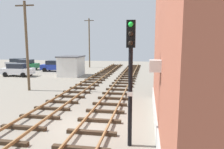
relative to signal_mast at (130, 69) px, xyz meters
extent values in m
plane|color=gray|center=(-2.62, 1.69, -3.35)|extent=(86.63, 86.63, 0.00)
cube|color=#38281C|center=(-1.94, -0.81, -3.26)|extent=(2.50, 0.24, 0.18)
cube|color=#38281C|center=(-1.94, 0.86, -3.26)|extent=(2.50, 0.24, 0.18)
cube|color=#38281C|center=(-1.94, 2.52, -3.26)|extent=(2.50, 0.24, 0.18)
cube|color=#38281C|center=(-1.94, 4.19, -3.26)|extent=(2.50, 0.24, 0.18)
cube|color=#38281C|center=(-1.94, 5.86, -3.26)|extent=(2.50, 0.24, 0.18)
cube|color=#38281C|center=(-1.94, 7.52, -3.26)|extent=(2.50, 0.24, 0.18)
cube|color=#38281C|center=(-1.94, 9.19, -3.26)|extent=(2.50, 0.24, 0.18)
cube|color=#38281C|center=(-1.94, 10.85, -3.26)|extent=(2.50, 0.24, 0.18)
cube|color=#38281C|center=(-1.94, 12.52, -3.26)|extent=(2.50, 0.24, 0.18)
cube|color=#38281C|center=(-1.94, 14.19, -3.26)|extent=(2.50, 0.24, 0.18)
cube|color=#38281C|center=(-1.94, 15.85, -3.26)|extent=(2.50, 0.24, 0.18)
cube|color=#38281C|center=(-1.94, 17.52, -3.26)|extent=(2.50, 0.24, 0.18)
cube|color=#38281C|center=(-1.94, 19.18, -3.26)|extent=(2.50, 0.24, 0.18)
cube|color=#38281C|center=(-1.94, 20.85, -3.26)|extent=(2.50, 0.24, 0.18)
cube|color=#38281C|center=(-1.94, 22.52, -3.26)|extent=(2.50, 0.24, 0.18)
cube|color=#38281C|center=(-1.94, 24.18, -3.26)|extent=(2.50, 0.24, 0.18)
cube|color=#38281C|center=(-1.94, 25.85, -3.26)|extent=(2.50, 0.24, 0.18)
cube|color=#38281C|center=(-1.94, 27.51, -3.26)|extent=(2.50, 0.24, 0.18)
cube|color=#38281C|center=(-1.94, 29.18, -3.26)|extent=(2.50, 0.24, 0.18)
cube|color=#38281C|center=(-1.94, 30.85, -3.26)|extent=(2.50, 0.24, 0.18)
cube|color=#38281C|center=(-1.94, 32.51, -3.26)|extent=(2.50, 0.24, 0.18)
cube|color=#38281C|center=(-1.94, 34.18, -3.26)|extent=(2.50, 0.24, 0.18)
cube|color=olive|center=(-2.66, 1.69, -3.10)|extent=(0.08, 66.64, 0.14)
cube|color=olive|center=(-1.22, 1.69, -3.10)|extent=(0.08, 66.64, 0.14)
cube|color=#38281C|center=(-5.58, -0.81, -3.26)|extent=(2.50, 0.24, 0.18)
cube|color=#38281C|center=(-5.58, 0.86, -3.26)|extent=(2.50, 0.24, 0.18)
cube|color=#38281C|center=(-5.58, 2.52, -3.26)|extent=(2.50, 0.24, 0.18)
cube|color=#38281C|center=(-5.58, 4.19, -3.26)|extent=(2.50, 0.24, 0.18)
cube|color=#38281C|center=(-5.58, 5.86, -3.26)|extent=(2.50, 0.24, 0.18)
cube|color=#38281C|center=(-5.58, 7.52, -3.26)|extent=(2.50, 0.24, 0.18)
cube|color=#38281C|center=(-5.58, 9.19, -3.26)|extent=(2.50, 0.24, 0.18)
cube|color=#38281C|center=(-5.58, 10.85, -3.26)|extent=(2.50, 0.24, 0.18)
cube|color=#38281C|center=(-5.58, 12.52, -3.26)|extent=(2.50, 0.24, 0.18)
cube|color=#38281C|center=(-5.58, 14.19, -3.26)|extent=(2.50, 0.24, 0.18)
cube|color=#38281C|center=(-5.58, 15.85, -3.26)|extent=(2.50, 0.24, 0.18)
cube|color=#38281C|center=(-5.58, 17.52, -3.26)|extent=(2.50, 0.24, 0.18)
cube|color=#38281C|center=(-5.58, 19.18, -3.26)|extent=(2.50, 0.24, 0.18)
cube|color=#38281C|center=(-5.58, 20.85, -3.26)|extent=(2.50, 0.24, 0.18)
cube|color=#38281C|center=(-5.58, 22.52, -3.26)|extent=(2.50, 0.24, 0.18)
cube|color=#38281C|center=(-5.58, 24.18, -3.26)|extent=(2.50, 0.24, 0.18)
cube|color=#38281C|center=(-5.58, 25.85, -3.26)|extent=(2.50, 0.24, 0.18)
cube|color=#38281C|center=(-5.58, 27.51, -3.26)|extent=(2.50, 0.24, 0.18)
cube|color=#38281C|center=(-5.58, 29.18, -3.26)|extent=(2.50, 0.24, 0.18)
cube|color=#38281C|center=(-5.58, 30.85, -3.26)|extent=(2.50, 0.24, 0.18)
cube|color=#38281C|center=(-5.58, 32.51, -3.26)|extent=(2.50, 0.24, 0.18)
cube|color=#38281C|center=(-5.58, 34.18, -3.26)|extent=(2.50, 0.24, 0.18)
cube|color=olive|center=(-6.30, 1.69, -3.10)|extent=(0.08, 66.64, 0.14)
cube|color=olive|center=(-4.86, 1.69, -3.10)|extent=(0.08, 66.64, 0.14)
cylinder|color=black|center=(0.00, 0.02, -1.23)|extent=(0.18, 0.18, 4.24)
cube|color=black|center=(0.00, 0.02, 1.44)|extent=(0.36, 0.24, 1.10)
sphere|color=#19E53F|center=(0.00, -0.16, 1.80)|extent=(0.20, 0.20, 0.20)
sphere|color=black|center=(0.00, -0.16, 1.44)|extent=(0.20, 0.20, 0.20)
sphere|color=black|center=(0.00, -0.16, 1.07)|extent=(0.20, 0.20, 0.20)
cube|color=white|center=(0.00, -0.12, -1.02)|extent=(0.24, 0.03, 0.18)
cube|color=#B2B2AD|center=(1.17, 1.59, -2.90)|extent=(0.08, 13.85, 0.90)
cube|color=silver|center=(0.98, -0.49, 0.22)|extent=(0.44, 0.60, 0.44)
cube|color=silver|center=(-9.72, 19.10, -2.05)|extent=(2.80, 3.60, 2.60)
cube|color=#4C4C51|center=(-9.72, 19.10, -0.67)|extent=(3.00, 3.80, 0.16)
cube|color=brown|center=(-11.14, 19.10, -2.35)|extent=(0.06, 0.90, 2.00)
cube|color=#23389E|center=(-14.09, 23.19, -2.63)|extent=(4.20, 1.80, 0.80)
cube|color=#1E232D|center=(-14.09, 23.19, -1.91)|extent=(2.31, 1.66, 0.64)
cylinder|color=black|center=(-12.79, 24.09, -3.03)|extent=(0.64, 0.24, 0.64)
cylinder|color=black|center=(-12.79, 22.29, -3.03)|extent=(0.64, 0.24, 0.64)
cylinder|color=black|center=(-15.39, 24.09, -3.03)|extent=(0.64, 0.24, 0.64)
cylinder|color=black|center=(-15.39, 22.29, -3.03)|extent=(0.64, 0.24, 0.64)
cube|color=silver|center=(-16.79, 17.48, -2.63)|extent=(4.20, 1.80, 0.80)
cube|color=#1E232D|center=(-16.79, 17.48, -1.91)|extent=(2.31, 1.66, 0.64)
cylinder|color=black|center=(-15.48, 18.38, -3.03)|extent=(0.64, 0.24, 0.64)
cylinder|color=black|center=(-15.48, 16.58, -3.03)|extent=(0.64, 0.24, 0.64)
cylinder|color=black|center=(-18.09, 18.38, -3.03)|extent=(0.64, 0.24, 0.64)
cylinder|color=black|center=(-18.09, 16.58, -3.03)|extent=(0.64, 0.24, 0.64)
cube|color=#1E6B38|center=(-19.85, 24.37, -2.63)|extent=(4.20, 1.80, 0.80)
cube|color=#1E232D|center=(-19.85, 24.37, -1.91)|extent=(2.31, 1.66, 0.64)
cylinder|color=black|center=(-18.55, 25.27, -3.03)|extent=(0.64, 0.24, 0.64)
cylinder|color=black|center=(-18.55, 23.47, -3.03)|extent=(0.64, 0.24, 0.64)
cylinder|color=black|center=(-21.15, 25.27, -3.03)|extent=(0.64, 0.24, 0.64)
cylinder|color=black|center=(-21.15, 23.47, -3.03)|extent=(0.64, 0.24, 0.64)
cube|color=#B7B7BC|center=(-22.73, 26.58, -2.63)|extent=(4.20, 1.80, 0.80)
cube|color=#1E232D|center=(-22.73, 26.58, -1.91)|extent=(2.31, 1.66, 0.64)
cylinder|color=black|center=(-21.43, 27.48, -3.03)|extent=(0.64, 0.24, 0.64)
cylinder|color=black|center=(-21.43, 25.68, -3.03)|extent=(0.64, 0.24, 0.64)
cylinder|color=black|center=(-24.03, 27.48, -3.03)|extent=(0.64, 0.24, 0.64)
cylinder|color=black|center=(-24.03, 25.68, -3.03)|extent=(0.64, 0.24, 0.64)
cylinder|color=brown|center=(-10.41, 9.51, 0.76)|extent=(0.24, 0.24, 8.23)
cube|color=#4C3D2D|center=(-10.41, 9.51, 4.47)|extent=(1.80, 0.12, 0.12)
cylinder|color=brown|center=(-10.11, 29.80, 1.15)|extent=(0.24, 0.24, 9.01)
cube|color=#4C3D2D|center=(-10.11, 29.80, 5.25)|extent=(1.80, 0.12, 0.12)
camera|label=1|loc=(0.70, -8.71, 1.04)|focal=34.04mm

